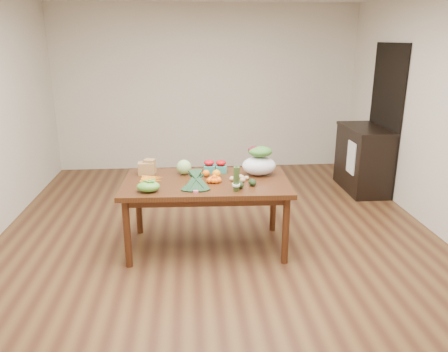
{
  "coord_description": "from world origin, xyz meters",
  "views": [
    {
      "loc": [
        -0.31,
        -4.36,
        2.16
      ],
      "look_at": [
        0.05,
        0.0,
        0.77
      ],
      "focal_mm": 35.0,
      "sensor_mm": 36.0,
      "label": 1
    }
  ],
  "objects": [
    {
      "name": "snap_pea_bag",
      "position": [
        -0.71,
        -0.37,
        0.8
      ],
      "size": [
        0.23,
        0.17,
        0.1
      ],
      "primitive_type": "ellipsoid",
      "color": "#5EAA39",
      "rests_on": "dining_table"
    },
    {
      "name": "floor",
      "position": [
        0.0,
        0.0,
        0.0
      ],
      "size": [
        6.0,
        6.0,
        0.0
      ],
      "primitive_type": "plane",
      "color": "brown",
      "rests_on": "ground"
    },
    {
      "name": "potato_a",
      "position": [
        0.13,
        -0.11,
        0.77
      ],
      "size": [
        0.06,
        0.05,
        0.05
      ],
      "primitive_type": "ellipsoid",
      "color": "#D6B77B",
      "rests_on": "dining_table"
    },
    {
      "name": "potato_c",
      "position": [
        0.24,
        -0.07,
        0.77
      ],
      "size": [
        0.05,
        0.05,
        0.04
      ],
      "primitive_type": "ellipsoid",
      "color": "tan",
      "rests_on": "dining_table"
    },
    {
      "name": "mandarin_cluster",
      "position": [
        -0.06,
        -0.14,
        0.79
      ],
      "size": [
        0.19,
        0.19,
        0.09
      ],
      "primitive_type": null,
      "rotation": [
        0.0,
        0.0,
        -0.03
      ],
      "color": "#EC520E",
      "rests_on": "dining_table"
    },
    {
      "name": "cabbage",
      "position": [
        -0.37,
        0.17,
        0.83
      ],
      "size": [
        0.16,
        0.16,
        0.16
      ],
      "primitive_type": "sphere",
      "color": "#9EDB7E",
      "rests_on": "dining_table"
    },
    {
      "name": "avocado_b",
      "position": [
        0.31,
        -0.27,
        0.79
      ],
      "size": [
        0.1,
        0.12,
        0.07
      ],
      "primitive_type": "ellipsoid",
      "rotation": [
        0.0,
        0.0,
        0.3
      ],
      "color": "black",
      "rests_on": "dining_table"
    },
    {
      "name": "potato_d",
      "position": [
        0.22,
        -0.04,
        0.77
      ],
      "size": [
        0.05,
        0.05,
        0.05
      ],
      "primitive_type": "ellipsoid",
      "color": "tan",
      "rests_on": "dining_table"
    },
    {
      "name": "room_walls",
      "position": [
        0.0,
        0.0,
        1.35
      ],
      "size": [
        5.02,
        6.02,
        2.7
      ],
      "color": "beige",
      "rests_on": "floor"
    },
    {
      "name": "paper_bag",
      "position": [
        -0.78,
        0.2,
        0.83
      ],
      "size": [
        0.23,
        0.2,
        0.16
      ],
      "primitive_type": null,
      "rotation": [
        0.0,
        0.0,
        -0.03
      ],
      "color": "#9B6C45",
      "rests_on": "dining_table"
    },
    {
      "name": "cabinet",
      "position": [
        2.22,
        1.61,
        0.47
      ],
      "size": [
        0.52,
        1.02,
        0.94
      ],
      "primitive_type": "cube",
      "color": "black",
      "rests_on": "floor"
    },
    {
      "name": "kale_bunch",
      "position": [
        -0.25,
        -0.33,
        0.83
      ],
      "size": [
        0.33,
        0.41,
        0.16
      ],
      "primitive_type": null,
      "rotation": [
        0.0,
        0.0,
        -0.03
      ],
      "color": "black",
      "rests_on": "dining_table"
    },
    {
      "name": "orange_c",
      "position": [
        -0.03,
        0.01,
        0.8
      ],
      "size": [
        0.09,
        0.09,
        0.09
      ],
      "primitive_type": "sphere",
      "color": "orange",
      "rests_on": "dining_table"
    },
    {
      "name": "carrots",
      "position": [
        -0.7,
        -0.02,
        0.76
      ],
      "size": [
        0.23,
        0.22,
        0.03
      ],
      "primitive_type": null,
      "rotation": [
        0.0,
        0.0,
        -0.03
      ],
      "color": "orange",
      "rests_on": "dining_table"
    },
    {
      "name": "avocado_a",
      "position": [
        0.18,
        -0.34,
        0.78
      ],
      "size": [
        0.1,
        0.12,
        0.07
      ],
      "primitive_type": "ellipsoid",
      "rotation": [
        0.0,
        0.0,
        0.3
      ],
      "color": "black",
      "rests_on": "dining_table"
    },
    {
      "name": "doorway_dark",
      "position": [
        2.48,
        1.6,
        1.05
      ],
      "size": [
        0.02,
        1.0,
        2.1
      ],
      "primitive_type": "cube",
      "color": "black",
      "rests_on": "floor"
    },
    {
      "name": "asparagus_bundle",
      "position": [
        0.13,
        -0.42,
        0.88
      ],
      "size": [
        0.08,
        0.12,
        0.26
      ],
      "primitive_type": null,
      "rotation": [
        0.15,
        0.0,
        -0.03
      ],
      "color": "#4C6E32",
      "rests_on": "dining_table"
    },
    {
      "name": "salad_bag",
      "position": [
        0.43,
        0.08,
        0.89
      ],
      "size": [
        0.37,
        0.29,
        0.28
      ],
      "primitive_type": null,
      "rotation": [
        0.0,
        0.0,
        -0.03
      ],
      "color": "white",
      "rests_on": "dining_table"
    },
    {
      "name": "orange_b",
      "position": [
        -0.13,
        0.06,
        0.79
      ],
      "size": [
        0.07,
        0.07,
        0.07
      ],
      "primitive_type": "sphere",
      "color": "orange",
      "rests_on": "dining_table"
    },
    {
      "name": "dish_towel",
      "position": [
        1.96,
        1.4,
        0.55
      ],
      "size": [
        0.02,
        0.28,
        0.45
      ],
      "primitive_type": "cube",
      "color": "white",
      "rests_on": "cabinet"
    },
    {
      "name": "dining_table",
      "position": [
        -0.14,
        -0.08,
        0.38
      ],
      "size": [
        1.74,
        1.0,
        0.75
      ],
      "primitive_type": "cube",
      "rotation": [
        0.0,
        0.0,
        -0.03
      ],
      "color": "#44250F",
      "rests_on": "floor"
    },
    {
      "name": "strawberry_basket_b",
      "position": [
        0.03,
        0.21,
        0.8
      ],
      "size": [
        0.12,
        0.12,
        0.11
      ],
      "primitive_type": null,
      "rotation": [
        0.0,
        0.0,
        -0.03
      ],
      "color": "#B80C12",
      "rests_on": "dining_table"
    },
    {
      "name": "strawberry_basket_a",
      "position": [
        -0.1,
        0.22,
        0.8
      ],
      "size": [
        0.12,
        0.12,
        0.11
      ],
      "primitive_type": null,
      "rotation": [
        0.0,
        0.0,
        -0.03
      ],
      "color": "#B80C1F",
      "rests_on": "dining_table"
    },
    {
      "name": "potato_b",
      "position": [
        0.23,
        -0.16,
        0.77
      ],
      "size": [
        0.06,
        0.05,
        0.05
      ],
      "primitive_type": "ellipsoid",
      "color": "tan",
      "rests_on": "dining_table"
    },
    {
      "name": "orange_a",
      "position": [
        -0.22,
        0.07,
        0.79
      ],
      "size": [
        0.08,
        0.08,
        0.08
      ],
      "primitive_type": "sphere",
      "color": "orange",
      "rests_on": "dining_table"
    },
    {
      "name": "potato_e",
      "position": [
        0.28,
        -0.08,
        0.77
      ],
      "size": [
        0.05,
        0.04,
        0.04
      ],
      "primitive_type": "ellipsoid",
      "color": "tan",
      "rests_on": "dining_table"
    }
  ]
}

